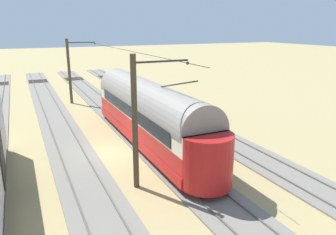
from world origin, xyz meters
name	(u,v)px	position (x,y,z in m)	size (l,w,h in m)	color
ground_plane	(115,153)	(0.00, 0.00, 0.00)	(220.00, 220.00, 0.00)	tan
track_streetcar_siding	(213,134)	(-7.58, -0.31, 0.05)	(2.80, 80.00, 0.18)	slate
track_adjacent_siding	(150,144)	(-2.53, -0.31, 0.05)	(2.80, 80.00, 0.18)	slate
track_third_siding	(73,157)	(2.53, -0.31, 0.05)	(2.80, 80.00, 0.18)	slate
vintage_streetcar	(148,112)	(-2.53, -0.63, 2.26)	(2.65, 17.42, 5.14)	red
catenary_pole_foreground	(70,70)	(0.17, -15.16, 3.44)	(3.01, 0.28, 6.55)	#4C3D28
catenary_pole_mid_near	(137,120)	(0.17, 4.84, 3.44)	(3.01, 0.28, 6.55)	#4C3D28
overhead_wire_run	(121,49)	(-2.43, -5.85, 6.01)	(2.80, 24.00, 0.18)	black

